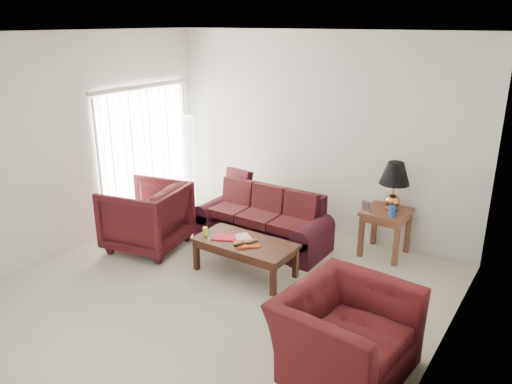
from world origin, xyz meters
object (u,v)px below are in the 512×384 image
Objects in this scene: armchair_right at (346,333)px; sofa at (262,219)px; end_table at (385,232)px; floor_lamp at (189,162)px; armchair_left at (146,217)px; coffee_table at (245,257)px.

sofa is at bearing 54.50° from armchair_right.
floor_lamp is at bearing -178.89° from end_table.
end_table is 3.53m from floor_lamp.
floor_lamp is at bearing 161.30° from sofa.
floor_lamp is (-3.50, -0.07, 0.48)m from end_table.
sofa is at bearing 115.25° from armchair_left.
armchair_right is (2.16, -1.89, -0.01)m from sofa.
end_table is 0.51× the size of coffee_table.
floor_lamp is at bearing 64.07° from armchair_right.
sofa is 1.51× the size of coffee_table.
end_table is at bearing 107.86° from armchair_left.
armchair_left reaches higher than armchair_right.
armchair_left is 0.80× the size of coffee_table.
coffee_table is at bearing 66.64° from armchair_right.
floor_lamp is at bearing -171.98° from armchair_left.
sofa is 1.20× the size of floor_lamp.
end_table is 0.54× the size of armchair_right.
coffee_table is (2.21, -1.47, -0.59)m from floor_lamp.
coffee_table is at bearing -71.09° from sofa.
floor_lamp reaches higher than armchair_left.
armchair_left is 0.86× the size of armchair_right.
coffee_table is at bearing 82.65° from armchair_left.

